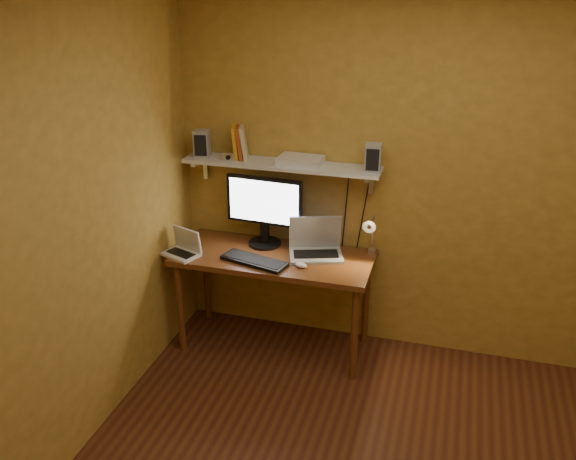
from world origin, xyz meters
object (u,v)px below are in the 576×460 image
(desk_lamp, at_px, (371,232))
(mouse, at_px, (301,265))
(wall_shelf, at_px, (281,165))
(laptop, at_px, (316,245))
(speaker_left, at_px, (202,144))
(shelf_camera, at_px, (229,157))
(monitor, at_px, (264,208))
(keyboard, at_px, (254,261))
(netbook, at_px, (184,247))
(router, at_px, (301,160))
(desk, at_px, (274,266))
(speaker_right, at_px, (373,158))

(desk_lamp, bearing_deg, mouse, -148.80)
(wall_shelf, bearing_deg, laptop, -18.04)
(mouse, xyz_separation_m, speaker_left, (-0.82, 0.31, 0.70))
(shelf_camera, bearing_deg, monitor, 4.85)
(mouse, relative_size, speaker_left, 0.46)
(keyboard, relative_size, mouse, 5.37)
(netbook, bearing_deg, mouse, 22.96)
(speaker_left, bearing_deg, desk_lamp, -13.45)
(desk_lamp, bearing_deg, router, 171.48)
(wall_shelf, xyz_separation_m, mouse, (0.24, -0.32, -0.59))
(desk_lamp, distance_m, shelf_camera, 1.12)
(monitor, xyz_separation_m, netbook, (-0.50, -0.32, -0.24))
(desk_lamp, bearing_deg, shelf_camera, 179.26)
(wall_shelf, height_order, netbook, wall_shelf)
(mouse, xyz_separation_m, desk_lamp, (0.42, 0.26, 0.19))
(shelf_camera, bearing_deg, keyboard, -46.47)
(wall_shelf, relative_size, laptop, 3.24)
(desk, bearing_deg, monitor, 126.60)
(keyboard, bearing_deg, wall_shelf, 89.57)
(speaker_left, bearing_deg, monitor, -13.32)
(speaker_right, bearing_deg, shelf_camera, 177.94)
(monitor, height_order, speaker_left, speaker_left)
(wall_shelf, distance_m, laptop, 0.61)
(wall_shelf, bearing_deg, router, 4.40)
(wall_shelf, xyz_separation_m, router, (0.14, 0.01, 0.04))
(desk, xyz_separation_m, router, (0.14, 0.20, 0.74))
(desk, bearing_deg, keyboard, -121.47)
(wall_shelf, height_order, desk_lamp, wall_shelf)
(speaker_left, distance_m, speaker_right, 1.23)
(laptop, bearing_deg, keyboard, -163.92)
(monitor, relative_size, netbook, 1.94)
(wall_shelf, height_order, mouse, wall_shelf)
(netbook, height_order, router, router)
(speaker_left, xyz_separation_m, router, (0.72, 0.03, -0.07))
(desk, xyz_separation_m, monitor, (-0.12, 0.16, 0.37))
(keyboard, distance_m, mouse, 0.33)
(wall_shelf, xyz_separation_m, speaker_right, (0.64, -0.02, 0.11))
(monitor, bearing_deg, router, 13.82)
(netbook, height_order, speaker_right, speaker_right)
(netbook, xyz_separation_m, router, (0.75, 0.37, 0.60))
(laptop, distance_m, speaker_right, 0.74)
(keyboard, xyz_separation_m, desk_lamp, (0.75, 0.28, 0.20))
(desk_lamp, relative_size, shelf_camera, 4.06)
(wall_shelf, bearing_deg, netbook, -149.98)
(wall_shelf, bearing_deg, mouse, -53.98)
(monitor, xyz_separation_m, desk_lamp, (0.78, -0.03, -0.08))
(speaker_right, bearing_deg, desk_lamp, -72.23)
(monitor, distance_m, speaker_right, 0.87)
(desk_lamp, bearing_deg, keyboard, -159.79)
(wall_shelf, distance_m, shelf_camera, 0.37)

